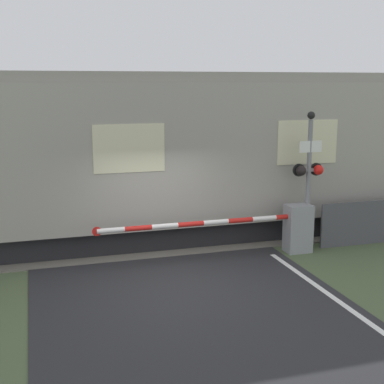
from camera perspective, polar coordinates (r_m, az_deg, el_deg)
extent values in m
plane|color=#475638|center=(11.00, -1.76, -9.59)|extent=(80.00, 80.00, 0.00)
cube|color=#666056|center=(13.91, -5.13, -4.99)|extent=(36.00, 3.20, 0.03)
cube|color=#595451|center=(13.22, -4.50, -5.58)|extent=(36.00, 0.08, 0.10)
cube|color=#595451|center=(14.57, -5.71, -3.96)|extent=(36.00, 0.08, 0.10)
cube|color=black|center=(13.73, -7.49, -4.02)|extent=(14.78, 2.30, 0.60)
cube|color=#9E998E|center=(13.34, -7.72, 4.23)|extent=(16.07, 2.71, 3.38)
cube|color=gray|center=(13.23, -7.93, 12.02)|extent=(15.75, 2.49, 0.24)
cube|color=beige|center=(13.45, 12.23, 5.22)|extent=(1.61, 0.02, 1.08)
cube|color=beige|center=(11.97, -6.71, 4.65)|extent=(1.61, 0.02, 1.08)
cube|color=gray|center=(12.98, 11.25, -3.83)|extent=(0.60, 0.44, 1.15)
cylinder|color=gray|center=(12.90, 11.30, -2.49)|extent=(0.16, 0.16, 0.18)
cylinder|color=red|center=(12.77, 10.12, -2.60)|extent=(0.59, 0.11, 0.11)
cylinder|color=white|center=(12.52, 7.69, -2.81)|extent=(0.59, 0.11, 0.11)
cylinder|color=red|center=(12.29, 5.17, -3.02)|extent=(0.59, 0.11, 0.11)
cylinder|color=white|center=(12.09, 2.55, -3.23)|extent=(0.59, 0.11, 0.11)
cylinder|color=red|center=(11.91, -0.15, -3.44)|extent=(0.59, 0.11, 0.11)
cylinder|color=white|center=(11.76, -2.92, -3.66)|extent=(0.59, 0.11, 0.11)
cylinder|color=red|center=(11.64, -5.76, -3.86)|extent=(0.59, 0.11, 0.11)
cylinder|color=white|center=(11.55, -8.66, -4.06)|extent=(0.59, 0.11, 0.11)
cylinder|color=red|center=(11.51, -10.12, -4.16)|extent=(0.20, 0.02, 0.20)
cylinder|color=gray|center=(13.04, 12.28, 0.67)|extent=(0.11, 0.11, 3.13)
cube|color=gray|center=(12.97, 12.35, 2.30)|extent=(0.58, 0.07, 0.07)
sphere|color=black|center=(12.82, 11.56, 2.23)|extent=(0.24, 0.24, 0.24)
sphere|color=red|center=(13.04, 13.33, 2.31)|extent=(0.24, 0.24, 0.24)
cylinder|color=black|center=(12.92, 11.33, 2.31)|extent=(0.30, 0.06, 0.30)
cylinder|color=black|center=(13.14, 13.10, 2.38)|extent=(0.30, 0.06, 0.30)
cube|color=white|center=(12.86, 12.54, 4.75)|extent=(0.57, 0.02, 0.27)
sphere|color=black|center=(12.83, 12.60, 7.99)|extent=(0.18, 0.18, 0.18)
cube|color=#4C4C51|center=(14.29, 19.65, -2.96)|extent=(3.47, 0.06, 1.10)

